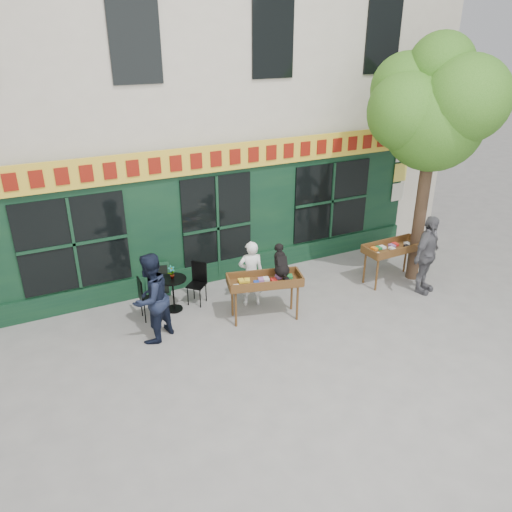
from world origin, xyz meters
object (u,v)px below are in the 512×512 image
object	(u,v)px
dog	(281,260)
bistro_table	(173,288)
man_left	(151,298)
man_right	(427,255)
book_cart_right	(394,250)
woman	(251,273)
book_cart_center	(265,283)

from	to	relation	value
dog	bistro_table	size ratio (longest dim) A/B	0.79
bistro_table	dog	bearing A→B (deg)	-31.56
man_left	man_right	bearing A→B (deg)	138.28
book_cart_right	man_right	distance (m)	0.81
dog	bistro_table	distance (m)	2.43
dog	book_cart_right	bearing A→B (deg)	18.53
dog	man_right	bearing A→B (deg)	5.96
book_cart_right	man_left	distance (m)	5.85
woman	bistro_table	world-z (taller)	woman
man_left	book_cart_center	bearing A→B (deg)	139.78
book_cart_right	bistro_table	size ratio (longest dim) A/B	2.00
dog	man_left	distance (m)	2.71
dog	woman	distance (m)	0.95
book_cart_center	man_left	bearing A→B (deg)	-171.58
bistro_table	man_left	xyz separation A→B (m)	(-0.70, -0.90, 0.37)
dog	book_cart_right	xyz separation A→B (m)	(3.19, 0.21, -0.47)
book_cart_center	bistro_table	size ratio (longest dim) A/B	2.12
woman	bistro_table	xyz separation A→B (m)	(-1.62, 0.51, -0.21)
dog	woman	size ratio (longest dim) A/B	0.40
book_cart_center	woman	world-z (taller)	woman
bistro_table	woman	bearing A→B (deg)	-17.45
dog	man_left	world-z (taller)	man_left
dog	bistro_table	bearing A→B (deg)	163.22
man_right	woman	bearing A→B (deg)	140.34
book_cart_center	book_cart_right	xyz separation A→B (m)	(3.54, 0.16, 0.00)
book_cart_center	man_left	size ratio (longest dim) A/B	0.88
book_cart_right	man_right	size ratio (longest dim) A/B	0.82
book_cart_right	man_right	bearing A→B (deg)	-69.93
book_cart_center	woman	xyz separation A→B (m)	(0.00, 0.65, -0.07)
bistro_table	book_cart_right	bearing A→B (deg)	-10.98
book_cart_center	dog	distance (m)	0.59
woman	dog	bearing A→B (deg)	131.35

